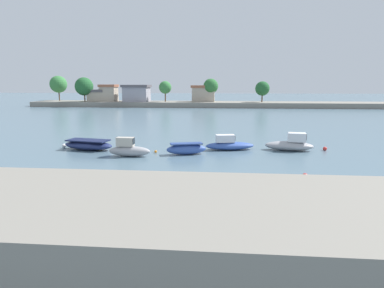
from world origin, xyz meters
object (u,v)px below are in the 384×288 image
at_px(moored_boat_0, 88,145).
at_px(moored_boat_2, 186,149).
at_px(mooring_buoy_1, 156,152).
at_px(mooring_buoy_2, 51,174).
at_px(moored_boat_1, 129,149).
at_px(mooring_buoy_4, 305,176).
at_px(moored_boat_3, 229,145).
at_px(mooring_buoy_3, 325,149).
at_px(moored_boat_4, 290,144).
at_px(mooring_buoy_0, 64,146).

distance_m(moored_boat_0, moored_boat_2, 10.28).
xyz_separation_m(mooring_buoy_1, mooring_buoy_2, (-6.05, -8.55, -0.01)).
bearing_deg(mooring_buoy_1, moored_boat_0, 172.13).
distance_m(moored_boat_1, mooring_buoy_1, 2.79).
relative_size(moored_boat_2, mooring_buoy_4, 9.47).
xyz_separation_m(moored_boat_1, mooring_buoy_1, (2.16, 1.68, -0.51)).
relative_size(moored_boat_3, mooring_buoy_1, 19.24).
xyz_separation_m(mooring_buoy_1, mooring_buoy_3, (16.72, 2.57, 0.06)).
xyz_separation_m(moored_boat_2, mooring_buoy_3, (13.67, 2.95, -0.33)).
relative_size(moored_boat_0, moored_boat_3, 1.08).
relative_size(moored_boat_2, mooring_buoy_3, 9.96).
xyz_separation_m(moored_boat_4, mooring_buoy_1, (-13.27, -2.39, -0.48)).
bearing_deg(moored_boat_2, moored_boat_3, 17.70).
bearing_deg(mooring_buoy_2, moored_boat_1, 60.53).
distance_m(moored_boat_0, mooring_buoy_3, 23.92).
bearing_deg(mooring_buoy_0, mooring_buoy_2, -68.53).
distance_m(moored_boat_1, moored_boat_4, 15.96).
bearing_deg(moored_boat_4, mooring_buoy_0, -171.34).
bearing_deg(mooring_buoy_3, mooring_buoy_1, -171.26).
xyz_separation_m(mooring_buoy_1, mooring_buoy_4, (12.26, -7.72, 0.07)).
bearing_deg(mooring_buoy_0, moored_boat_2, -8.79).
relative_size(mooring_buoy_1, mooring_buoy_3, 0.67).
bearing_deg(mooring_buoy_4, mooring_buoy_2, -177.40).
bearing_deg(moored_boat_3, moored_boat_0, 174.94).
bearing_deg(mooring_buoy_1, moored_boat_1, -142.19).
distance_m(moored_boat_2, mooring_buoy_3, 13.99).
distance_m(moored_boat_3, moored_boat_4, 6.14).
xyz_separation_m(moored_boat_4, mooring_buoy_3, (3.45, 0.18, -0.41)).
height_order(moored_boat_3, mooring_buoy_4, moored_boat_3).
bearing_deg(moored_boat_3, moored_boat_2, -157.47).
xyz_separation_m(moored_boat_1, mooring_buoy_4, (14.42, -6.04, -0.43)).
bearing_deg(mooring_buoy_1, moored_boat_2, -7.18).
relative_size(mooring_buoy_0, mooring_buoy_4, 1.04).
bearing_deg(mooring_buoy_0, mooring_buoy_1, -9.28).
height_order(moored_boat_2, mooring_buoy_3, moored_boat_2).
xyz_separation_m(moored_boat_0, mooring_buoy_3, (23.86, 1.58, -0.29)).
bearing_deg(moored_boat_3, moored_boat_4, -8.44).
xyz_separation_m(moored_boat_0, moored_boat_3, (14.28, 1.23, 0.04)).
bearing_deg(mooring_buoy_1, mooring_buoy_0, 170.72).
bearing_deg(moored_boat_0, moored_boat_1, -17.22).
distance_m(moored_boat_0, mooring_buoy_2, 9.61).
bearing_deg(moored_boat_0, mooring_buoy_1, 3.08).
bearing_deg(mooring_buoy_4, moored_boat_4, 84.29).
bearing_deg(moored_boat_3, mooring_buoy_3, -7.92).
xyz_separation_m(moored_boat_0, mooring_buoy_2, (1.10, -9.54, -0.36)).
distance_m(moored_boat_4, mooring_buoy_4, 10.17).
xyz_separation_m(moored_boat_3, moored_boat_4, (6.14, 0.17, 0.09)).
xyz_separation_m(moored_boat_1, moored_boat_4, (15.43, 4.07, -0.03)).
bearing_deg(mooring_buoy_3, moored_boat_3, -177.92).
bearing_deg(mooring_buoy_3, moored_boat_2, -167.81).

